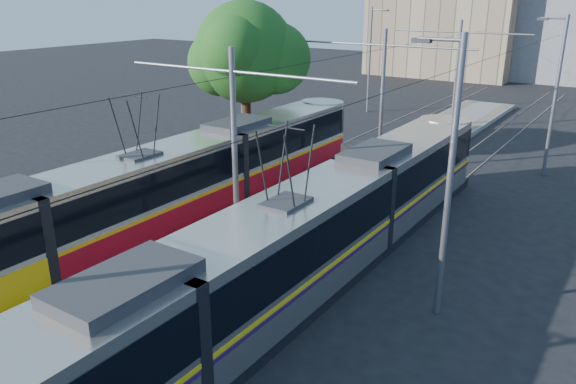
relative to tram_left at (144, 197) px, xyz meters
The scene contains 12 objects.
ground 8.00m from the tram_left, 62.58° to the right, with size 160.00×160.00×0.00m, color black.
platform 10.80m from the tram_left, 70.31° to the left, with size 4.00×50.00×0.30m, color gray.
tactile_strip_left 10.38m from the tram_left, 77.94° to the left, with size 0.70×50.00×0.01m, color gray.
tactile_strip_right 11.34m from the tram_left, 63.34° to the left, with size 0.70×50.00×0.01m, color gray.
rails 10.82m from the tram_left, 70.31° to the left, with size 8.71×70.00×0.03m.
tram_left is the anchor object (origin of this frame).
tram_right 7.29m from the tram_left, ahead, with size 2.43×29.07×5.50m.
catenary 8.54m from the tram_left, 63.48° to the left, with size 9.20×70.00×7.00m.
street_lamps 14.72m from the tram_left, 75.64° to the left, with size 15.18×38.22×8.00m.
shelter 9.11m from the tram_left, 58.24° to the left, with size 0.80×1.21×2.55m.
tree 12.32m from the tram_left, 105.91° to the left, with size 5.96×5.51×8.66m.
building_left 53.77m from the tram_left, 96.88° to the left, with size 16.32×12.24×15.13m.
Camera 1 is at (11.86, -6.50, 8.89)m, focal length 35.00 mm.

